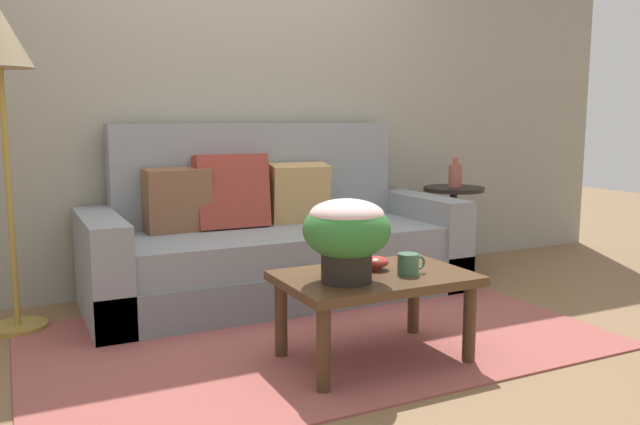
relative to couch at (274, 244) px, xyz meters
name	(u,v)px	position (x,y,z in m)	size (l,w,h in m)	color
ground_plane	(310,333)	(-0.10, -0.75, -0.33)	(14.00, 14.00, 0.00)	brown
wall_back	(230,69)	(-0.10, 0.46, 1.09)	(6.40, 0.12, 2.84)	gray
area_rug	(316,337)	(-0.10, -0.82, -0.32)	(2.79, 1.69, 0.01)	#994C47
couch	(274,244)	(0.00, 0.00, 0.00)	(2.29, 0.88, 1.07)	slate
coffee_table	(375,287)	(0.00, -1.21, 0.02)	(0.85, 0.56, 0.41)	#442D1B
side_table	(453,213)	(1.41, 0.04, 0.09)	(0.43, 0.43, 0.61)	black
potted_plant	(347,230)	(-0.18, -1.28, 0.30)	(0.38, 0.38, 0.36)	black
coffee_mug	(409,264)	(0.13, -1.29, 0.13)	(0.14, 0.10, 0.09)	#3D664C
snack_bowl	(376,262)	(0.05, -1.14, 0.11)	(0.12, 0.12, 0.06)	#B2382D
table_vase	(455,175)	(1.42, 0.04, 0.37)	(0.10, 0.10, 0.21)	#934C42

